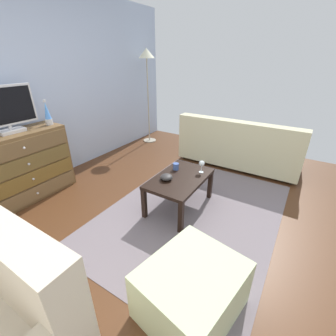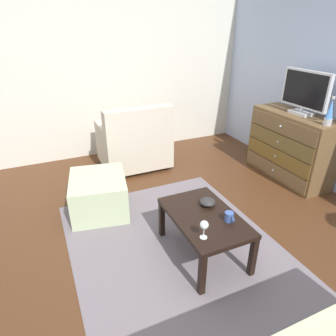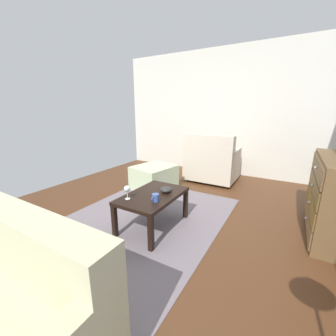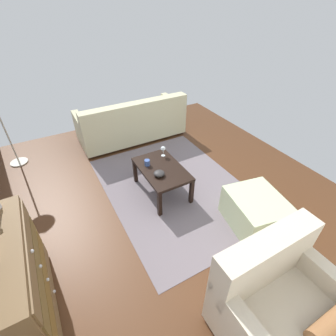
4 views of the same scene
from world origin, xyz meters
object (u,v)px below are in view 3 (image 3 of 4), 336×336
at_px(wine_glass, 127,189).
at_px(mug, 155,198).
at_px(bowl_decorative, 166,190).
at_px(ottoman, 154,177).
at_px(coffee_table, 153,198).
at_px(armchair, 211,163).

relative_size(wine_glass, mug, 1.38).
distance_m(bowl_decorative, ottoman, 1.29).
bearing_deg(mug, coffee_table, -137.65).
xyz_separation_m(coffee_table, armchair, (-2.04, 0.02, 0.01)).
bearing_deg(bowl_decorative, coffee_table, -38.38).
height_order(armchair, ottoman, armchair).
xyz_separation_m(mug, bowl_decorative, (-0.29, -0.04, -0.01)).
height_order(mug, armchair, armchair).
bearing_deg(coffee_table, ottoman, -146.79).
bearing_deg(mug, bowl_decorative, -172.44).
bearing_deg(wine_glass, bowl_decorative, 145.52).
xyz_separation_m(armchair, ottoman, (0.94, -0.74, -0.17)).
distance_m(armchair, ottoman, 1.21).
xyz_separation_m(wine_glass, bowl_decorative, (-0.39, 0.27, -0.08)).
distance_m(coffee_table, wine_glass, 0.35).
bearing_deg(wine_glass, armchair, 175.43).
xyz_separation_m(wine_glass, armchair, (-2.30, 0.18, -0.16)).
distance_m(bowl_decorative, armchair, 1.91).
height_order(coffee_table, ottoman, coffee_table).
bearing_deg(wine_glass, ottoman, -157.72).
bearing_deg(armchair, bowl_decorative, 2.56).
distance_m(wine_glass, ottoman, 1.50).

